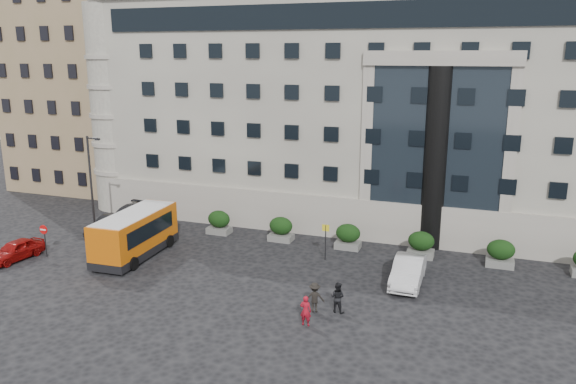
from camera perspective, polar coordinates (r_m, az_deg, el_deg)
name	(u,v)px	position (r m, az deg, el deg)	size (l,w,h in m)	color
ground	(221,276)	(36.52, -6.84, -8.44)	(120.00, 120.00, 0.00)	black
civic_building	(383,107)	(53.14, 9.62, 8.53)	(44.00, 24.00, 18.00)	gray
entrance_column	(435,159)	(41.19, 14.75, 3.22)	(1.80, 1.80, 13.00)	black
apartment_near	(99,90)	(63.83, -18.66, 9.79)	(14.00, 14.00, 20.00)	#89734F
apartment_far	(165,74)	(80.25, -12.39, 11.62)	(13.00, 13.00, 22.00)	brown
hedge_a	(219,222)	(44.48, -7.02, -3.04)	(1.80, 1.26, 1.84)	#60615E
hedge_b	(281,229)	(42.47, -0.72, -3.76)	(1.80, 1.26, 1.84)	#60615E
hedge_c	(348,236)	(41.03, 6.12, -4.48)	(1.80, 1.26, 1.84)	#60615E
hedge_d	(421,244)	(40.21, 13.36, -5.18)	(1.80, 1.26, 1.84)	#60615E
hedge_e	(501,253)	(40.06, 20.79, -5.81)	(1.80, 1.26, 1.84)	#60615E
street_lamp	(92,185)	(43.94, -19.30, 0.70)	(1.16, 0.18, 8.00)	#262628
bus_stop_sign	(326,236)	(38.41, 3.84, -4.47)	(0.50, 0.08, 2.52)	#262628
no_entry_sign	(44,234)	(42.41, -23.53, -3.96)	(0.64, 0.16, 2.32)	#262628
minibus	(135,233)	(40.46, -15.28, -4.00)	(3.06, 7.58, 3.12)	#C85809
red_truck	(180,180)	(57.75, -10.92, 1.25)	(3.31, 5.41, 2.71)	maroon
parked_car_a	(16,250)	(43.02, -25.93, -5.32)	(1.62, 4.03, 1.37)	maroon
parked_car_b	(109,225)	(46.47, -17.74, -3.17)	(1.47, 4.22, 1.39)	black
parked_car_c	(128,216)	(48.04, -15.92, -2.37)	(2.19, 5.40, 1.57)	black
parked_car_d	(166,195)	(54.44, -12.27, -0.27)	(2.54, 5.50, 1.53)	black
white_taxi	(408,271)	(35.59, 12.11, -7.85)	(1.74, 4.98, 1.64)	silver
pedestrian_a	(306,311)	(29.82, 1.80, -11.96)	(0.60, 0.39, 1.65)	maroon
pedestrian_b	(337,297)	(31.31, 5.05, -10.61)	(0.84, 0.66, 1.73)	black
pedestrian_c	(315,297)	(31.27, 2.72, -10.64)	(1.09, 0.63, 1.69)	black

